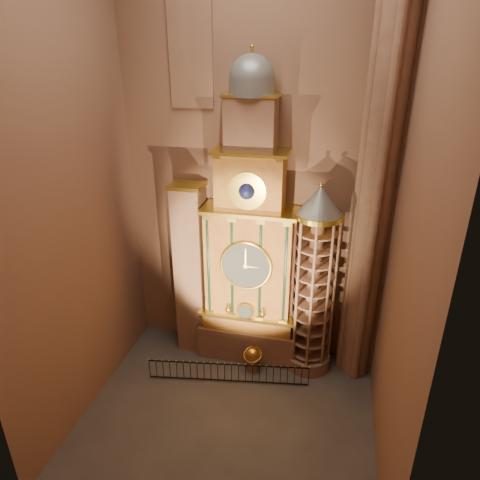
% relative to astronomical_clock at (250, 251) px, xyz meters
% --- Properties ---
extents(floor, '(14.00, 14.00, 0.00)m').
position_rel_astronomical_clock_xyz_m(floor, '(0.00, -4.96, -6.68)').
color(floor, '#383330').
rests_on(floor, ground).
extents(wall_back, '(22.00, 0.00, 22.00)m').
position_rel_astronomical_clock_xyz_m(wall_back, '(0.00, 1.04, 4.32)').
color(wall_back, '#855C47').
rests_on(wall_back, floor).
extents(wall_left, '(0.00, 22.00, 22.00)m').
position_rel_astronomical_clock_xyz_m(wall_left, '(-7.00, -4.96, 4.32)').
color(wall_left, '#855C47').
rests_on(wall_left, floor).
extents(wall_right, '(0.00, 22.00, 22.00)m').
position_rel_astronomical_clock_xyz_m(wall_right, '(7.00, -4.96, 4.32)').
color(wall_right, '#855C47').
rests_on(wall_right, floor).
extents(astronomical_clock, '(5.60, 2.41, 16.70)m').
position_rel_astronomical_clock_xyz_m(astronomical_clock, '(0.00, 0.00, 0.00)').
color(astronomical_clock, '#8C634C').
rests_on(astronomical_clock, floor).
extents(portrait_tower, '(1.80, 1.60, 10.20)m').
position_rel_astronomical_clock_xyz_m(portrait_tower, '(-3.40, 0.02, -1.53)').
color(portrait_tower, '#8C634C').
rests_on(portrait_tower, floor).
extents(stair_turret, '(2.50, 2.50, 10.80)m').
position_rel_astronomical_clock_xyz_m(stair_turret, '(3.50, -0.26, -1.41)').
color(stair_turret, '#8C634C').
rests_on(stair_turret, floor).
extents(gothic_pier, '(2.04, 2.04, 22.00)m').
position_rel_astronomical_clock_xyz_m(gothic_pier, '(6.10, 0.04, 4.32)').
color(gothic_pier, '#8C634C').
rests_on(gothic_pier, floor).
extents(stained_glass_window, '(2.20, 0.14, 5.20)m').
position_rel_astronomical_clock_xyz_m(stained_glass_window, '(-3.20, 0.95, 9.82)').
color(stained_glass_window, navy).
rests_on(stained_glass_window, wall_back).
extents(celestial_globe, '(1.17, 1.12, 1.50)m').
position_rel_astronomical_clock_xyz_m(celestial_globe, '(0.52, -1.49, -5.78)').
color(celestial_globe, '#8C634C').
rests_on(celestial_globe, floor).
extents(iron_railing, '(8.53, 1.36, 1.16)m').
position_rel_astronomical_clock_xyz_m(iron_railing, '(-0.57, -2.72, -6.05)').
color(iron_railing, black).
rests_on(iron_railing, floor).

